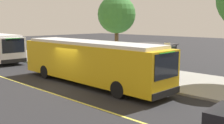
% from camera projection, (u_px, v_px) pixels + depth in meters
% --- Properties ---
extents(ground_plane, '(120.00, 120.00, 0.00)m').
position_uv_depth(ground_plane, '(70.00, 84.00, 18.47)').
color(ground_plane, '#232326').
extents(sidewalk_curb, '(44.00, 6.40, 0.15)m').
position_uv_depth(sidewalk_curb, '(128.00, 72.00, 22.70)').
color(sidewalk_curb, gray).
rests_on(sidewalk_curb, ground_plane).
extents(lane_stripe_center, '(36.00, 0.14, 0.01)m').
position_uv_depth(lane_stripe_center, '(42.00, 90.00, 16.91)').
color(lane_stripe_center, '#E0D64C').
rests_on(lane_stripe_center, ground_plane).
extents(transit_bus_main, '(12.59, 2.72, 2.95)m').
position_uv_depth(transit_bus_main, '(89.00, 61.00, 18.35)').
color(transit_bus_main, gold).
rests_on(transit_bus_main, ground_plane).
extents(bus_shelter, '(2.90, 1.60, 2.48)m').
position_uv_depth(bus_shelter, '(156.00, 52.00, 20.77)').
color(bus_shelter, '#333338').
rests_on(bus_shelter, sidewalk_curb).
extents(waiting_bench, '(1.60, 0.48, 0.95)m').
position_uv_depth(waiting_bench, '(155.00, 69.00, 20.79)').
color(waiting_bench, brown).
rests_on(waiting_bench, sidewalk_curb).
extents(route_sign_post, '(0.44, 0.08, 2.80)m').
position_uv_depth(route_sign_post, '(167.00, 58.00, 17.23)').
color(route_sign_post, '#333338').
rests_on(route_sign_post, sidewalk_curb).
extents(street_tree_near_shelter, '(3.52, 3.52, 6.53)m').
position_uv_depth(street_tree_near_shelter, '(117.00, 15.00, 24.92)').
color(street_tree_near_shelter, brown).
rests_on(street_tree_near_shelter, sidewalk_curb).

